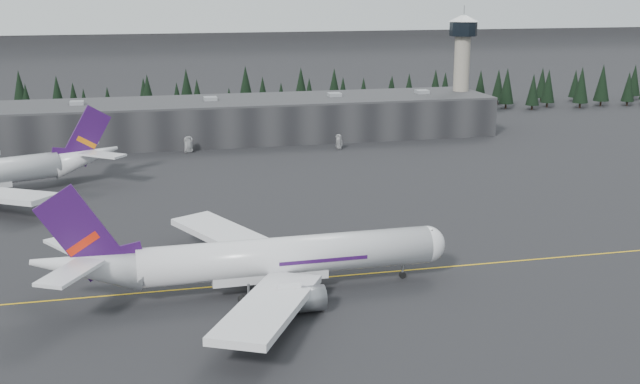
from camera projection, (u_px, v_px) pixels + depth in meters
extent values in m
plane|color=black|center=(347.00, 271.00, 137.48)|extent=(1400.00, 1400.00, 0.00)
cube|color=gold|center=(350.00, 275.00, 135.59)|extent=(400.00, 0.40, 0.02)
cube|color=black|center=(243.00, 120.00, 253.61)|extent=(160.00, 30.00, 12.00)
cube|color=#333335|center=(242.00, 100.00, 252.02)|extent=(160.00, 30.00, 0.60)
cylinder|color=gray|center=(461.00, 81.00, 270.84)|extent=(5.20, 5.20, 32.00)
cylinder|color=black|center=(463.00, 29.00, 266.49)|extent=(9.20, 9.20, 4.50)
cone|color=silver|center=(464.00, 18.00, 265.63)|extent=(10.00, 10.00, 2.00)
cube|color=black|center=(228.00, 99.00, 288.05)|extent=(360.00, 20.00, 15.00)
cylinder|color=silver|center=(288.00, 256.00, 128.06)|extent=(47.46, 6.93, 6.18)
sphere|color=silver|center=(427.00, 244.00, 133.76)|extent=(6.18, 6.18, 6.18)
cone|color=silver|center=(87.00, 267.00, 120.40)|extent=(17.39, 6.45, 8.95)
cube|color=silver|center=(235.00, 239.00, 141.95)|extent=(21.16, 29.24, 2.64)
cylinder|color=gray|center=(276.00, 255.00, 138.57)|extent=(6.75, 4.02, 3.91)
cube|color=silver|center=(269.00, 307.00, 112.03)|extent=(20.47, 29.44, 2.64)
cylinder|color=gray|center=(303.00, 299.00, 119.26)|extent=(6.75, 4.02, 3.91)
cube|color=#2D0F46|center=(81.00, 234.00, 118.95)|extent=(13.05, 0.72, 15.34)
cube|color=red|center=(83.00, 243.00, 119.39)|extent=(5.03, 0.66, 3.78)
cube|color=silver|center=(74.00, 246.00, 125.33)|extent=(9.79, 12.10, 0.51)
cube|color=silver|center=(70.00, 273.00, 113.75)|extent=(9.56, 12.15, 0.51)
cylinder|color=black|center=(403.00, 270.00, 133.80)|extent=(0.51, 0.51, 3.09)
cylinder|color=black|center=(239.00, 274.00, 131.71)|extent=(0.51, 0.51, 3.09)
cylinder|color=black|center=(249.00, 295.00, 123.02)|extent=(0.51, 0.51, 3.09)
cone|color=silver|center=(86.00, 157.00, 196.89)|extent=(18.21, 11.79, 8.87)
cube|color=#32104C|center=(87.00, 136.00, 195.85)|extent=(12.28, 5.05, 15.21)
cube|color=orange|center=(86.00, 142.00, 196.13)|extent=(4.86, 2.29, 3.74)
cube|color=silver|center=(102.00, 155.00, 192.73)|extent=(11.60, 10.67, 0.51)
cube|color=silver|center=(86.00, 146.00, 202.54)|extent=(6.35, 11.83, 0.51)
imported|color=silver|center=(188.00, 150.00, 233.74)|extent=(3.29, 5.32, 1.38)
imported|color=#B9B9BB|center=(339.00, 147.00, 238.94)|extent=(4.84, 3.62, 1.54)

